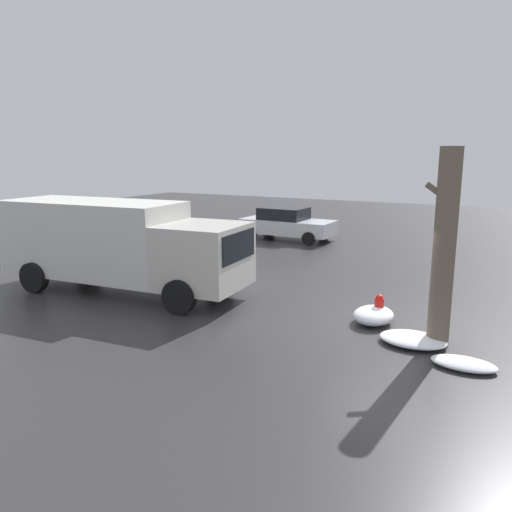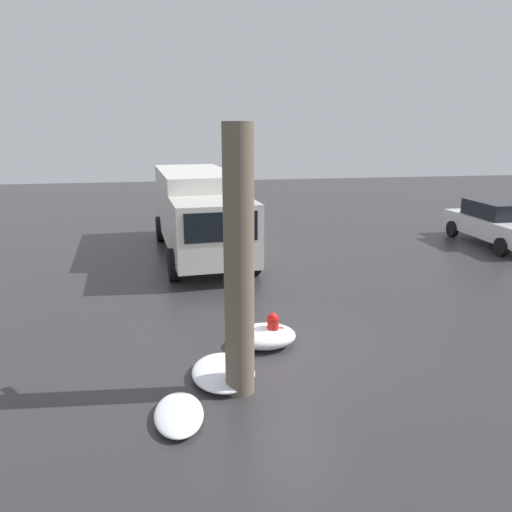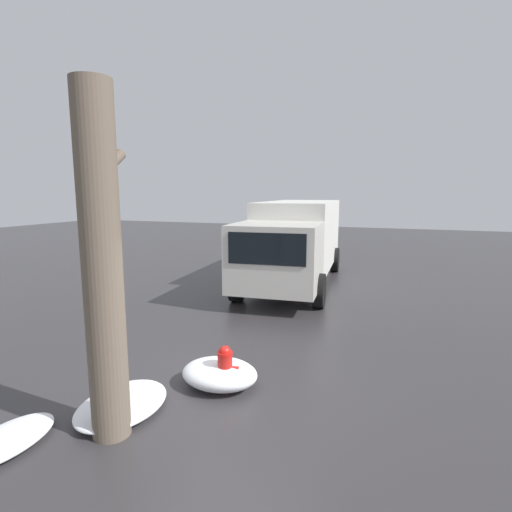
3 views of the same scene
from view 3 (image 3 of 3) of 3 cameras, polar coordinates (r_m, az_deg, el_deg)
The scene contains 8 objects.
ground_plane at distance 6.39m, azimuth -4.40°, elevation -18.55°, with size 60.00×60.00×0.00m, color #333033.
fire_hydrant at distance 6.23m, azimuth -4.43°, elevation -15.60°, with size 0.33×0.43×0.70m.
tree_trunk at distance 4.95m, azimuth -21.09°, elevation -1.50°, with size 0.70×0.46×4.18m.
delivery_truck at distance 13.15m, azimuth 5.70°, elevation 2.52°, with size 7.69×3.01×2.66m.
pedestrian at distance 11.72m, azimuth 7.16°, elevation -0.66°, with size 0.40×0.40×1.82m.
snow_pile_by_hydrant at distance 6.08m, azimuth -18.57°, elevation -19.41°, with size 1.42×1.06×0.22m.
snow_pile_curbside at distance 5.93m, azimuth -32.10°, elevation -21.41°, with size 1.21×0.71×0.17m.
snow_pile_by_tree at distance 6.42m, azimuth -5.22°, elevation -16.39°, with size 0.94×1.19×0.40m.
Camera 3 is at (-5.12, -2.41, 2.96)m, focal length 28.00 mm.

